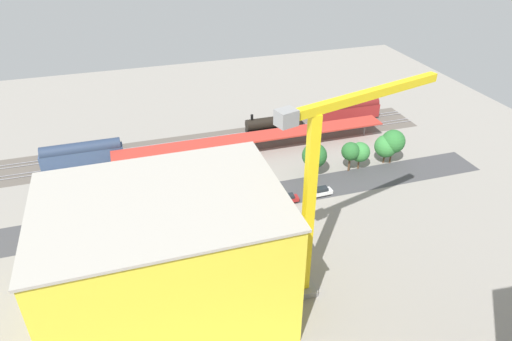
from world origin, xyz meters
name	(u,v)px	position (x,y,z in m)	size (l,w,h in m)	color
ground_plane	(236,190)	(0.00, 0.00, 0.00)	(177.00, 177.00, 0.00)	gray
rail_bed	(213,143)	(0.00, -22.53, 0.00)	(110.62, 13.18, 0.01)	#5B544C
street_asphalt	(241,200)	(0.00, 3.89, 0.00)	(110.62, 9.00, 0.01)	#424244
track_rails	(213,143)	(0.00, -22.53, 0.18)	(110.62, 6.88, 0.12)	#9E9EA8
platform_canopy_near	(254,137)	(-8.69, -15.26, 3.97)	(66.47, 5.45, 4.18)	#B73328
locomotive	(276,124)	(-17.72, -25.12, 1.90)	(16.20, 3.11, 5.31)	black
passenger_coach	(349,110)	(-39.00, -25.12, 3.13)	(17.42, 3.17, 5.99)	black
freight_coach_far	(82,154)	(30.72, -19.94, 3.27)	(18.03, 3.12, 6.23)	black
parked_car_0	(321,192)	(-16.41, 6.96, 0.78)	(4.68, 1.88, 1.77)	black
parked_car_1	(288,199)	(-8.86, 7.32, 0.77)	(4.44, 1.89, 1.73)	black
parked_car_2	(253,203)	(-1.65, 6.75, 0.82)	(4.59, 1.89, 1.87)	black
parked_car_3	(218,211)	(5.62, 7.24, 0.75)	(4.76, 1.86, 1.70)	black
parked_car_4	(179,218)	(13.15, 7.01, 0.77)	(4.29, 1.91, 1.75)	black
parked_car_5	(138,224)	(20.84, 6.79, 0.80)	(4.16, 1.82, 1.80)	black
parked_car_6	(97,235)	(28.25, 7.77, 0.79)	(4.58, 1.97, 1.76)	black
parked_car_7	(56,241)	(35.33, 7.35, 0.76)	(4.73, 1.92, 1.71)	black
construction_building	(167,258)	(17.61, 28.16, 9.73)	(32.19, 23.24, 19.46)	yellow
construction_roof_slab	(159,200)	(17.61, 28.16, 19.66)	(32.79, 23.84, 0.40)	#ADA89E
tower_crane	(324,184)	(-4.81, 30.42, 19.32)	(27.19, 9.06, 32.04)	gray
box_truck_0	(81,249)	(30.90, 12.11, 1.63)	(8.58, 2.98, 3.35)	black
street_tree_0	(314,156)	(-18.08, -1.00, 4.93)	(5.51, 5.51, 7.69)	brown
street_tree_1	(360,152)	(-28.97, -0.50, 4.29)	(4.50, 4.50, 6.55)	brown
street_tree_2	(215,170)	(4.39, -0.20, 5.73)	(6.23, 6.23, 8.85)	brown
street_tree_3	(393,141)	(-37.36, -0.68, 5.57)	(5.39, 5.39, 8.28)	brown
street_tree_4	(386,146)	(-35.90, -1.11, 4.38)	(5.22, 5.22, 7.00)	brown
street_tree_5	(351,151)	(-26.51, -0.35, 4.92)	(4.14, 4.14, 7.02)	brown
traffic_light	(219,200)	(5.56, 8.14, 3.99)	(0.50, 0.36, 5.97)	#333333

